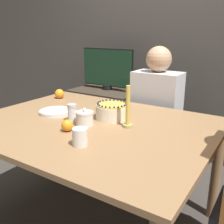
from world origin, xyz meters
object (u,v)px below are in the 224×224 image
sugar_shaker (72,113)px  tv_monitor (107,69)px  sugar_bowl (85,118)px  cake (112,111)px  person_man_blue_shirt (155,125)px  candle (128,111)px

sugar_shaker → tv_monitor: bearing=113.2°
sugar_bowl → tv_monitor: tv_monitor is taller
cake → sugar_bowl: bearing=-109.7°
cake → person_man_blue_shirt: person_man_blue_shirt is taller
cake → sugar_shaker: bearing=-134.5°
sugar_bowl → person_man_blue_shirt: size_ratio=0.09×
candle → person_man_blue_shirt: person_man_blue_shirt is taller
cake → sugar_bowl: size_ratio=1.94×
tv_monitor → sugar_bowl: bearing=-62.4°
cake → sugar_shaker: size_ratio=1.87×
sugar_bowl → person_man_blue_shirt: person_man_blue_shirt is taller
sugar_shaker → sugar_bowl: bearing=-6.3°
person_man_blue_shirt → sugar_shaker: bearing=74.8°
cake → person_man_blue_shirt: bearing=86.3°
sugar_bowl → person_man_blue_shirt: (0.11, 0.84, -0.28)m
cake → tv_monitor: (-0.66, 0.94, 0.13)m
person_man_blue_shirt → tv_monitor: size_ratio=1.95×
sugar_bowl → person_man_blue_shirt: 0.90m
sugar_shaker → candle: bearing=16.0°
person_man_blue_shirt → tv_monitor: (-0.71, 0.29, 0.41)m
sugar_bowl → candle: (0.24, 0.11, 0.06)m
sugar_bowl → tv_monitor: 1.29m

